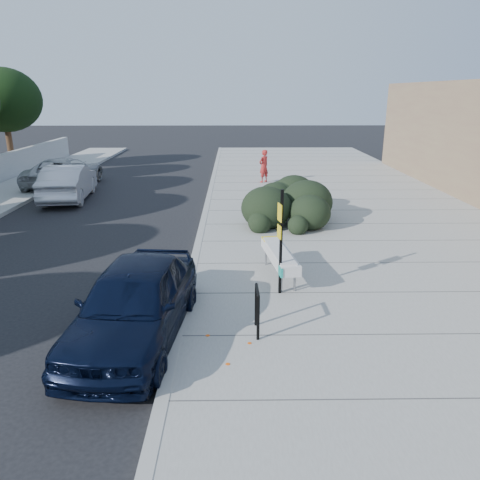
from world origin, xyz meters
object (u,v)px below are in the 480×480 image
Objects in this scene: sign_post at (280,236)px; pedestrian at (264,166)px; suv_silver at (65,172)px; sedan_navy at (135,303)px; wagon_silver at (68,182)px; bike_rack at (257,306)px; bench at (279,256)px.

sign_post is 1.47× the size of pedestrian.
pedestrian is (10.19, 0.28, 0.24)m from suv_silver.
wagon_silver is at bearing 119.41° from sedan_navy.
sign_post is at bearing 70.84° from bike_rack.
sign_post reaches higher than sedan_navy.
wagon_silver is at bearing 116.93° from sign_post.
sedan_navy is at bearing 178.40° from bike_rack.
bench is 16.13m from suv_silver.
sedan_navy reaches higher than bench.
bench is at bearing 48.78° from sedan_navy.
bike_rack is 14.87m from wagon_silver.
suv_silver is at bearing 119.05° from sedan_navy.
sign_post is 3.58m from sedan_navy.
wagon_silver is at bearing -23.44° from pedestrian.
wagon_silver is (-8.54, 9.77, 0.07)m from bench.
sign_post is at bearing -103.03° from bench.
sign_post is (0.61, 1.86, 0.85)m from bike_rack.
suv_silver is 10.19m from pedestrian.
pedestrian reaches higher than suv_silver.
bench is at bearing 132.93° from suv_silver.
pedestrian reaches higher than sedan_navy.
suv_silver is at bearing -74.73° from wagon_silver.
pedestrian is (3.49, 15.97, 0.20)m from sedan_navy.
sedan_navy is (-2.97, -1.84, -0.77)m from sign_post.
bench is 4.18m from sedan_navy.
sedan_navy is 0.96× the size of wagon_silver.
pedestrian is at bearing 83.60° from sedan_navy.
sedan_navy is at bearing -144.76° from bench.
sedan_navy is 16.35m from pedestrian.
suv_silver is (-9.67, 13.85, -0.81)m from sign_post.
wagon_silver is at bearing 117.31° from suv_silver.
bike_rack is at bearing 5.38° from sedan_navy.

